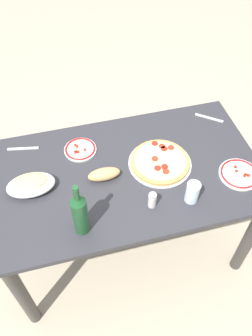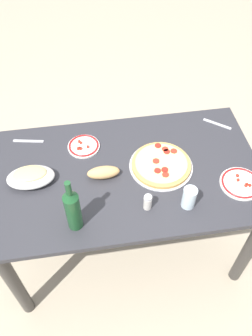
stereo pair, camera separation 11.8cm
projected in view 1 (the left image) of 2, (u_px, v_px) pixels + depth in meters
ground_plane at (126, 241)px, 2.41m from camera, size 8.00×8.00×0.00m
dining_table at (126, 186)px, 1.92m from camera, size 1.42×0.81×0.76m
pepperoni_pizza at (160, 162)px, 1.85m from camera, size 0.34×0.34×0.03m
baked_pasta_dish at (31, 184)px, 1.72m from camera, size 0.24×0.15×0.08m
wine_bottle at (80, 213)px, 1.51m from camera, size 0.07×0.07×0.32m
water_glass at (192, 192)px, 1.67m from camera, size 0.07×0.07×0.12m
side_plate_near at (239, 174)px, 1.81m from camera, size 0.21×0.21×0.02m
side_plate_far at (80, 149)px, 1.92m from camera, size 0.18×0.18×0.02m
bread_loaf at (104, 174)px, 1.78m from camera, size 0.17×0.07×0.06m
spice_shaker at (152, 200)px, 1.66m from camera, size 0.04×0.04×0.09m
fork_left at (209, 118)px, 2.09m from camera, size 0.14×0.12×0.00m
fork_right at (23, 149)px, 1.93m from camera, size 0.17×0.05×0.00m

